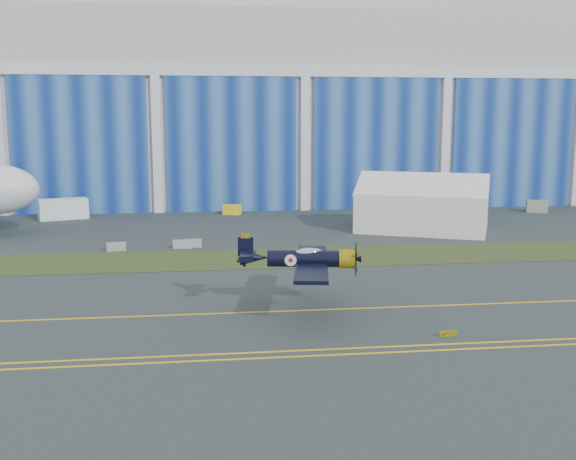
{
  "coord_description": "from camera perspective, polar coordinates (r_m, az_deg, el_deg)",
  "views": [
    {
      "loc": [
        6.53,
        -51.92,
        13.8
      ],
      "look_at": [
        13.62,
        3.77,
        4.52
      ],
      "focal_mm": 42.0,
      "sensor_mm": 36.0,
      "label": 1
    }
  ],
  "objects": [
    {
      "name": "warbird",
      "position": [
        48.24,
        1.35,
        -2.43
      ],
      "size": [
        11.7,
        13.37,
        3.53
      ],
      "rotation": [
        0.0,
        0.0,
        -0.17
      ],
      "color": "black",
      "rests_on": "ground"
    },
    {
      "name": "shipping_container",
      "position": [
        98.78,
        -18.5,
        1.7
      ],
      "size": [
        7.01,
        4.66,
        2.82
      ],
      "primitive_type": "cube",
      "rotation": [
        0.0,
        0.0,
        0.35
      ],
      "color": "white",
      "rests_on": "ground"
    },
    {
      "name": "gse_box",
      "position": [
        107.27,
        20.32,
        1.89
      ],
      "size": [
        3.35,
        2.52,
        1.79
      ],
      "primitive_type": "cube",
      "rotation": [
        0.0,
        0.0,
        -0.35
      ],
      "color": "gray",
      "rests_on": "ground"
    },
    {
      "name": "taxiway_centreline",
      "position": [
        49.33,
        -14.68,
        -7.16
      ],
      "size": [
        200.0,
        0.2,
        0.02
      ],
      "primitive_type": "cube",
      "color": "yellow",
      "rests_on": "ground"
    },
    {
      "name": "hangar",
      "position": [
        123.88,
        -10.44,
        9.77
      ],
      "size": [
        220.0,
        45.7,
        30.0
      ],
      "color": "silver",
      "rests_on": "ground"
    },
    {
      "name": "edge_line_far",
      "position": [
        41.34,
        -16.19,
        -10.49
      ],
      "size": [
        80.0,
        0.2,
        0.02
      ],
      "primitive_type": "cube",
      "color": "yellow",
      "rests_on": "ground"
    },
    {
      "name": "ground",
      "position": [
        54.11,
        -14.01,
        -5.67
      ],
      "size": [
        260.0,
        260.0,
        0.0
      ],
      "primitive_type": "plane",
      "color": "#313A3B",
      "rests_on": "ground"
    },
    {
      "name": "tent",
      "position": [
        85.83,
        11.38,
        2.41
      ],
      "size": [
        19.05,
        16.99,
        7.29
      ],
      "rotation": [
        0.0,
        0.0,
        -0.43
      ],
      "color": "white",
      "rests_on": "ground"
    },
    {
      "name": "grass_median",
      "position": [
        67.66,
        -12.66,
        -2.6
      ],
      "size": [
        260.0,
        10.0,
        0.02
      ],
      "primitive_type": "cube",
      "color": "#475128",
      "rests_on": "ground"
    },
    {
      "name": "barrier_a",
      "position": [
        73.46,
        -14.34,
        -1.38
      ],
      "size": [
        2.07,
        0.9,
        0.9
      ],
      "primitive_type": "cube",
      "rotation": [
        0.0,
        0.0,
        0.16
      ],
      "color": "gray",
      "rests_on": "ground"
    },
    {
      "name": "barrier_c",
      "position": [
        73.91,
        -8.1,
        -1.11
      ],
      "size": [
        2.01,
        0.64,
        0.9
      ],
      "primitive_type": "cube",
      "rotation": [
        0.0,
        0.0,
        0.02
      ],
      "color": "gray",
      "rests_on": "ground"
    },
    {
      "name": "guard_board_right",
      "position": [
        44.93,
        13.41,
        -8.53
      ],
      "size": [
        1.2,
        0.15,
        0.35
      ],
      "primitive_type": "cube",
      "color": "yellow",
      "rests_on": "ground"
    },
    {
      "name": "edge_line_near",
      "position": [
        40.41,
        -16.41,
        -10.97
      ],
      "size": [
        80.0,
        0.2,
        0.02
      ],
      "primitive_type": "cube",
      "color": "yellow",
      "rests_on": "ground"
    },
    {
      "name": "barrier_b",
      "position": [
        73.51,
        -8.93,
        -1.19
      ],
      "size": [
        2.01,
        0.63,
        0.9
      ],
      "primitive_type": "cube",
      "rotation": [
        0.0,
        0.0,
        -0.01
      ],
      "color": "#999897",
      "rests_on": "ground"
    },
    {
      "name": "tug",
      "position": [
        98.7,
        -4.75,
        1.73
      ],
      "size": [
        2.83,
        2.36,
        1.41
      ],
      "primitive_type": "cube",
      "rotation": [
        0.0,
        0.0,
        -0.41
      ],
      "color": "yellow",
      "rests_on": "ground"
    }
  ]
}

